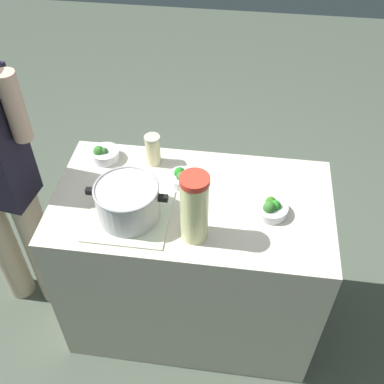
{
  "coord_description": "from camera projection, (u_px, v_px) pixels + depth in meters",
  "views": [
    {
      "loc": [
        -0.19,
        1.38,
        2.32
      ],
      "look_at": [
        0.0,
        0.0,
        0.94
      ],
      "focal_mm": 43.7,
      "sensor_mm": 36.0,
      "label": 1
    }
  ],
  "objects": [
    {
      "name": "counter_slab",
      "position": [
        192.0,
        263.0,
        2.31
      ],
      "size": [
        1.2,
        0.66,
        0.89
      ],
      "primitive_type": "cube",
      "color": "beige",
      "rests_on": "ground_plane"
    },
    {
      "name": "dish_cloth",
      "position": [
        130.0,
        215.0,
        1.93
      ],
      "size": [
        0.33,
        0.33,
        0.01
      ],
      "primitive_type": "cube",
      "color": "beige",
      "rests_on": "counter_slab"
    },
    {
      "name": "ground_plane",
      "position": [
        192.0,
        311.0,
        2.63
      ],
      "size": [
        8.0,
        8.0,
        0.0
      ],
      "primitive_type": "plane",
      "color": "#4A5446"
    },
    {
      "name": "mason_jar",
      "position": [
        153.0,
        150.0,
        2.12
      ],
      "size": [
        0.07,
        0.07,
        0.15
      ],
      "color": "beige",
      "rests_on": "counter_slab"
    },
    {
      "name": "broccoli_bowl_center",
      "position": [
        104.0,
        154.0,
        2.17
      ],
      "size": [
        0.13,
        0.13,
        0.08
      ],
      "color": "silver",
      "rests_on": "counter_slab"
    },
    {
      "name": "cooking_pot",
      "position": [
        128.0,
        201.0,
        1.87
      ],
      "size": [
        0.33,
        0.26,
        0.16
      ],
      "color": "#B7B7BC",
      "rests_on": "dish_cloth"
    },
    {
      "name": "broccoli_bowl_back",
      "position": [
        182.0,
        178.0,
        2.06
      ],
      "size": [
        0.12,
        0.12,
        0.08
      ],
      "color": "silver",
      "rests_on": "counter_slab"
    },
    {
      "name": "broccoli_bowl_front",
      "position": [
        271.0,
        208.0,
        1.93
      ],
      "size": [
        0.14,
        0.14,
        0.08
      ],
      "color": "silver",
      "rests_on": "counter_slab"
    },
    {
      "name": "lemonade_pitcher",
      "position": [
        194.0,
        208.0,
        1.75
      ],
      "size": [
        0.11,
        0.11,
        0.31
      ],
      "color": "beige",
      "rests_on": "counter_slab"
    }
  ]
}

